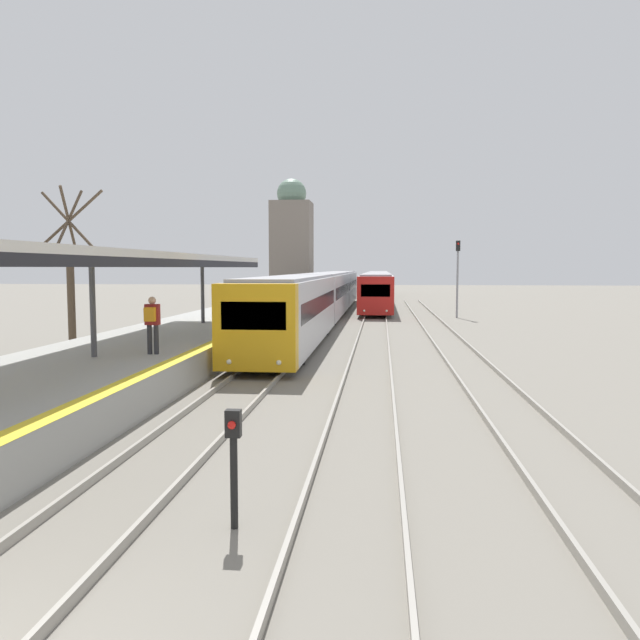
{
  "coord_description": "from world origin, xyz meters",
  "views": [
    {
      "loc": [
        3.83,
        -3.86,
        3.43
      ],
      "look_at": [
        1.72,
        17.53,
        1.62
      ],
      "focal_mm": 35.0,
      "sensor_mm": 36.0,
      "label": 1
    }
  ],
  "objects_px": {
    "signal_post_near": "(234,454)",
    "person_on_platform": "(152,320)",
    "train_far": "(378,285)",
    "signal_mast_far": "(458,270)",
    "train_near": "(324,293)"
  },
  "relations": [
    {
      "from": "person_on_platform",
      "to": "signal_post_near",
      "type": "height_order",
      "value": "person_on_platform"
    },
    {
      "from": "signal_post_near",
      "to": "signal_mast_far",
      "type": "height_order",
      "value": "signal_mast_far"
    },
    {
      "from": "person_on_platform",
      "to": "signal_post_near",
      "type": "relative_size",
      "value": 1.05
    },
    {
      "from": "train_near",
      "to": "signal_post_near",
      "type": "xyz_separation_m",
      "value": [
        1.92,
        -33.64,
        -0.7
      ]
    },
    {
      "from": "signal_post_near",
      "to": "person_on_platform",
      "type": "bearing_deg",
      "value": 116.17
    },
    {
      "from": "train_near",
      "to": "signal_mast_far",
      "type": "height_order",
      "value": "signal_mast_far"
    },
    {
      "from": "train_far",
      "to": "train_near",
      "type": "bearing_deg",
      "value": -98.75
    },
    {
      "from": "signal_post_near",
      "to": "train_far",
      "type": "bearing_deg",
      "value": 88.45
    },
    {
      "from": "train_near",
      "to": "signal_post_near",
      "type": "bearing_deg",
      "value": -86.73
    },
    {
      "from": "signal_post_near",
      "to": "signal_mast_far",
      "type": "distance_m",
      "value": 36.12
    },
    {
      "from": "train_near",
      "to": "signal_post_near",
      "type": "height_order",
      "value": "train_near"
    },
    {
      "from": "train_far",
      "to": "signal_mast_far",
      "type": "distance_m",
      "value": 21.45
    },
    {
      "from": "train_near",
      "to": "train_far",
      "type": "relative_size",
      "value": 1.03
    },
    {
      "from": "signal_mast_far",
      "to": "person_on_platform",
      "type": "bearing_deg",
      "value": -114.34
    },
    {
      "from": "person_on_platform",
      "to": "signal_post_near",
      "type": "xyz_separation_m",
      "value": [
        4.65,
        -9.47,
        -0.92
      ]
    }
  ]
}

